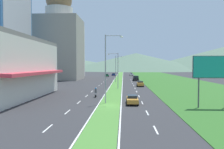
% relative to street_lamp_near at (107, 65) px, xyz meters
% --- Properties ---
extents(ground_plane, '(600.00, 600.00, 0.00)m').
position_rel_street_lamp_near_xyz_m(ground_plane, '(0.44, -2.02, -6.08)').
color(ground_plane, '#2D2D30').
extents(grass_median, '(3.20, 240.00, 0.06)m').
position_rel_street_lamp_near_xyz_m(grass_median, '(0.44, 57.98, -6.05)').
color(grass_median, '#477F33').
rests_on(grass_median, ground_plane).
extents(grass_verge_right, '(24.00, 240.00, 0.06)m').
position_rel_street_lamp_near_xyz_m(grass_verge_right, '(21.04, 57.98, -6.05)').
color(grass_verge_right, '#2D6023').
rests_on(grass_verge_right, ground_plane).
extents(lane_dash_left_1, '(0.16, 2.80, 0.01)m').
position_rel_street_lamp_near_xyz_m(lane_dash_left_1, '(-4.66, -14.35, -6.07)').
color(lane_dash_left_1, silver).
rests_on(lane_dash_left_1, ground_plane).
extents(lane_dash_left_2, '(0.16, 2.80, 0.01)m').
position_rel_street_lamp_near_xyz_m(lane_dash_left_2, '(-4.66, -6.68, -6.07)').
color(lane_dash_left_2, silver).
rests_on(lane_dash_left_2, ground_plane).
extents(lane_dash_left_3, '(0.16, 2.80, 0.01)m').
position_rel_street_lamp_near_xyz_m(lane_dash_left_3, '(-4.66, 1.00, -6.07)').
color(lane_dash_left_3, silver).
rests_on(lane_dash_left_3, ground_plane).
extents(lane_dash_left_4, '(0.16, 2.80, 0.01)m').
position_rel_street_lamp_near_xyz_m(lane_dash_left_4, '(-4.66, 8.67, -6.07)').
color(lane_dash_left_4, silver).
rests_on(lane_dash_left_4, ground_plane).
extents(lane_dash_left_5, '(0.16, 2.80, 0.01)m').
position_rel_street_lamp_near_xyz_m(lane_dash_left_5, '(-4.66, 16.34, -6.07)').
color(lane_dash_left_5, silver).
rests_on(lane_dash_left_5, ground_plane).
extents(lane_dash_left_6, '(0.16, 2.80, 0.01)m').
position_rel_street_lamp_near_xyz_m(lane_dash_left_6, '(-4.66, 24.01, -6.07)').
color(lane_dash_left_6, silver).
rests_on(lane_dash_left_6, ground_plane).
extents(lane_dash_left_7, '(0.16, 2.80, 0.01)m').
position_rel_street_lamp_near_xyz_m(lane_dash_left_7, '(-4.66, 31.69, -6.07)').
color(lane_dash_left_7, silver).
rests_on(lane_dash_left_7, ground_plane).
extents(lane_dash_left_8, '(0.16, 2.80, 0.01)m').
position_rel_street_lamp_near_xyz_m(lane_dash_left_8, '(-4.66, 39.36, -6.07)').
color(lane_dash_left_8, silver).
rests_on(lane_dash_left_8, ground_plane).
extents(lane_dash_left_9, '(0.16, 2.80, 0.01)m').
position_rel_street_lamp_near_xyz_m(lane_dash_left_9, '(-4.66, 47.03, -6.07)').
color(lane_dash_left_9, silver).
rests_on(lane_dash_left_9, ground_plane).
extents(lane_dash_left_10, '(0.16, 2.80, 0.01)m').
position_rel_street_lamp_near_xyz_m(lane_dash_left_10, '(-4.66, 54.71, -6.07)').
color(lane_dash_left_10, silver).
rests_on(lane_dash_left_10, ground_plane).
extents(lane_dash_left_11, '(0.16, 2.80, 0.01)m').
position_rel_street_lamp_near_xyz_m(lane_dash_left_11, '(-4.66, 62.38, -6.07)').
color(lane_dash_left_11, silver).
rests_on(lane_dash_left_11, ground_plane).
extents(lane_dash_right_1, '(0.16, 2.80, 0.01)m').
position_rel_street_lamp_near_xyz_m(lane_dash_right_1, '(5.54, -14.35, -6.07)').
color(lane_dash_right_1, silver).
rests_on(lane_dash_right_1, ground_plane).
extents(lane_dash_right_2, '(0.16, 2.80, 0.01)m').
position_rel_street_lamp_near_xyz_m(lane_dash_right_2, '(5.54, -6.68, -6.07)').
color(lane_dash_right_2, silver).
rests_on(lane_dash_right_2, ground_plane).
extents(lane_dash_right_3, '(0.16, 2.80, 0.01)m').
position_rel_street_lamp_near_xyz_m(lane_dash_right_3, '(5.54, 1.00, -6.07)').
color(lane_dash_right_3, silver).
rests_on(lane_dash_right_3, ground_plane).
extents(lane_dash_right_4, '(0.16, 2.80, 0.01)m').
position_rel_street_lamp_near_xyz_m(lane_dash_right_4, '(5.54, 8.67, -6.07)').
color(lane_dash_right_4, silver).
rests_on(lane_dash_right_4, ground_plane).
extents(lane_dash_right_5, '(0.16, 2.80, 0.01)m').
position_rel_street_lamp_near_xyz_m(lane_dash_right_5, '(5.54, 16.34, -6.07)').
color(lane_dash_right_5, silver).
rests_on(lane_dash_right_5, ground_plane).
extents(lane_dash_right_6, '(0.16, 2.80, 0.01)m').
position_rel_street_lamp_near_xyz_m(lane_dash_right_6, '(5.54, 24.01, -6.07)').
color(lane_dash_right_6, silver).
rests_on(lane_dash_right_6, ground_plane).
extents(lane_dash_right_7, '(0.16, 2.80, 0.01)m').
position_rel_street_lamp_near_xyz_m(lane_dash_right_7, '(5.54, 31.69, -6.07)').
color(lane_dash_right_7, silver).
rests_on(lane_dash_right_7, ground_plane).
extents(lane_dash_right_8, '(0.16, 2.80, 0.01)m').
position_rel_street_lamp_near_xyz_m(lane_dash_right_8, '(5.54, 39.36, -6.07)').
color(lane_dash_right_8, silver).
rests_on(lane_dash_right_8, ground_plane).
extents(lane_dash_right_9, '(0.16, 2.80, 0.01)m').
position_rel_street_lamp_near_xyz_m(lane_dash_right_9, '(5.54, 47.03, -6.07)').
color(lane_dash_right_9, silver).
rests_on(lane_dash_right_9, ground_plane).
extents(lane_dash_right_10, '(0.16, 2.80, 0.01)m').
position_rel_street_lamp_near_xyz_m(lane_dash_right_10, '(5.54, 54.71, -6.07)').
color(lane_dash_right_10, silver).
rests_on(lane_dash_right_10, ground_plane).
extents(lane_dash_right_11, '(0.16, 2.80, 0.01)m').
position_rel_street_lamp_near_xyz_m(lane_dash_right_11, '(5.54, 62.38, -6.07)').
color(lane_dash_right_11, silver).
rests_on(lane_dash_right_11, ground_plane).
extents(edge_line_median_left, '(0.16, 240.00, 0.01)m').
position_rel_street_lamp_near_xyz_m(edge_line_median_left, '(-1.31, 57.98, -6.07)').
color(edge_line_median_left, silver).
rests_on(edge_line_median_left, ground_plane).
extents(edge_line_median_right, '(0.16, 240.00, 0.01)m').
position_rel_street_lamp_near_xyz_m(edge_line_median_right, '(2.19, 57.98, -6.07)').
color(edge_line_median_right, silver).
rests_on(edge_line_median_right, ground_plane).
extents(domed_building, '(18.18, 18.18, 38.75)m').
position_rel_street_lamp_near_xyz_m(domed_building, '(-24.57, 60.55, 10.12)').
color(domed_building, '#9E9384').
rests_on(domed_building, ground_plane).
extents(midrise_colored, '(13.38, 13.38, 26.87)m').
position_rel_street_lamp_near_xyz_m(midrise_colored, '(-25.19, 81.88, 7.36)').
color(midrise_colored, silver).
rests_on(midrise_colored, ground_plane).
extents(hill_far_left, '(229.84, 229.84, 20.12)m').
position_rel_street_lamp_near_xyz_m(hill_far_left, '(-94.42, 291.49, 3.98)').
color(hill_far_left, '#516B56').
rests_on(hill_far_left, ground_plane).
extents(hill_far_center, '(172.84, 172.84, 20.58)m').
position_rel_street_lamp_near_xyz_m(hill_far_center, '(17.71, 243.94, 4.21)').
color(hill_far_center, '#516B56').
rests_on(hill_far_center, ground_plane).
extents(street_lamp_near, '(2.86, 0.35, 10.73)m').
position_rel_street_lamp_near_xyz_m(street_lamp_near, '(0.00, 0.00, 0.00)').
color(street_lamp_near, '#99999E').
rests_on(street_lamp_near, ground_plane).
extents(street_lamp_mid, '(2.79, 0.34, 9.10)m').
position_rel_street_lamp_near_xyz_m(street_lamp_mid, '(0.84, 22.39, -0.85)').
color(street_lamp_mid, '#99999E').
rests_on(street_lamp_mid, ground_plane).
extents(street_lamp_far, '(2.62, 0.35, 9.30)m').
position_rel_street_lamp_near_xyz_m(street_lamp_far, '(0.07, 44.76, -0.76)').
color(street_lamp_far, '#99999E').
rests_on(street_lamp_far, ground_plane).
extents(billboard_roadside, '(5.40, 0.28, 7.33)m').
position_rel_street_lamp_near_xyz_m(billboard_roadside, '(14.88, -3.09, -0.62)').
color(billboard_roadside, '#4C4C51').
rests_on(billboard_roadside, ground_plane).
extents(car_0, '(1.86, 4.00, 1.56)m').
position_rel_street_lamp_near_xyz_m(car_0, '(7.08, 97.77, -5.28)').
color(car_0, silver).
rests_on(car_0, ground_plane).
extents(car_1, '(1.91, 4.31, 1.56)m').
position_rel_street_lamp_near_xyz_m(car_1, '(-3.06, 93.50, -5.28)').
color(car_1, navy).
rests_on(car_1, ground_plane).
extents(car_2, '(1.96, 4.56, 1.54)m').
position_rel_street_lamp_near_xyz_m(car_2, '(-6.13, 83.43, -5.29)').
color(car_2, '#0C5128').
rests_on(car_2, ground_plane).
extents(car_3, '(1.90, 4.03, 1.52)m').
position_rel_street_lamp_near_xyz_m(car_3, '(7.28, 29.45, -5.29)').
color(car_3, '#C6842D').
rests_on(car_3, ground_plane).
extents(car_4, '(1.86, 4.66, 1.34)m').
position_rel_street_lamp_near_xyz_m(car_4, '(3.91, -0.04, -5.37)').
color(car_4, '#C6842D').
rests_on(car_4, ground_plane).
extents(pickup_truck_0, '(2.18, 5.40, 2.00)m').
position_rel_street_lamp_near_xyz_m(pickup_truck_0, '(7.28, 53.08, -5.09)').
color(pickup_truck_0, black).
rests_on(pickup_truck_0, ground_plane).
extents(motorcycle_rider, '(0.36, 2.00, 1.80)m').
position_rel_street_lamp_near_xyz_m(motorcycle_rider, '(-2.64, 6.90, -5.33)').
color(motorcycle_rider, black).
rests_on(motorcycle_rider, ground_plane).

